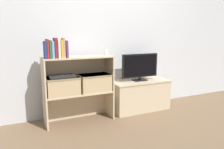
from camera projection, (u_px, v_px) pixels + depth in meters
name	position (u px, v px, depth m)	size (l,w,h in m)	color
ground_plane	(117.00, 119.00, 3.16)	(16.00, 16.00, 0.00)	brown
wall_back	(104.00, 34.00, 3.34)	(10.00, 0.05, 2.40)	silver
tv_stand	(139.00, 95.00, 3.52)	(0.95, 0.44, 0.48)	#CCB793
tv	(140.00, 66.00, 3.43)	(0.62, 0.14, 0.42)	black
bookshelf_lower_tier	(78.00, 101.00, 3.09)	(0.94, 0.31, 0.41)	#CCB793
bookshelf_upper_tier	(77.00, 69.00, 3.01)	(0.94, 0.31, 0.50)	#CCB793
book_navy	(45.00, 50.00, 2.67)	(0.03, 0.15, 0.21)	navy
book_crimson	(47.00, 49.00, 2.68)	(0.02, 0.16, 0.24)	#B22328
book_forest	(50.00, 49.00, 2.70)	(0.02, 0.16, 0.23)	#286638
book_skyblue	(52.00, 50.00, 2.71)	(0.03, 0.14, 0.21)	#709ECC
book_maroon	(56.00, 48.00, 2.72)	(0.04, 0.13, 0.25)	maroon
book_ivory	(58.00, 49.00, 2.74)	(0.03, 0.15, 0.23)	silver
book_mustard	(61.00, 49.00, 2.76)	(0.03, 0.15, 0.22)	gold
book_tan	(63.00, 48.00, 2.77)	(0.02, 0.14, 0.25)	tan
book_plum	(66.00, 49.00, 2.78)	(0.03, 0.16, 0.22)	#6B2D66
baby_monitor	(106.00, 52.00, 3.08)	(0.05, 0.03, 0.12)	white
storage_basket_left	(63.00, 85.00, 2.88)	(0.43, 0.28, 0.24)	tan
storage_basket_right	(95.00, 82.00, 3.07)	(0.43, 0.28, 0.24)	tan
laptop	(62.00, 76.00, 2.86)	(0.34, 0.21, 0.02)	#2D2D33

